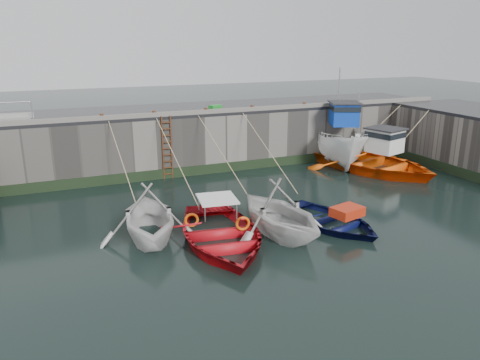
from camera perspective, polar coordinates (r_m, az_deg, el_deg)
name	(u,v)px	position (r m, az deg, el deg)	size (l,w,h in m)	color
ground	(299,248)	(16.13, 7.22, -8.28)	(120.00, 120.00, 0.00)	black
quay_back	(191,137)	(26.72, -6.05, 5.20)	(30.00, 5.00, 3.00)	slate
road_back	(190,109)	(26.45, -6.16, 8.56)	(30.00, 5.00, 0.16)	black
kerb_back	(203,112)	(24.21, -4.55, 8.28)	(30.00, 0.30, 0.20)	slate
algae_back	(205,169)	(24.65, -4.26, 1.29)	(30.00, 0.08, 0.50)	black
ladder	(167,148)	(23.75, -8.88, 3.88)	(0.51, 0.08, 3.20)	#3F1E0F
boat_near_white	(150,238)	(17.12, -10.94, -6.95)	(3.75, 4.34, 2.29)	silver
boat_near_white_rope	(127,198)	(21.58, -13.65, -2.10)	(0.04, 5.35, 3.10)	tan
boat_near_blue	(221,243)	(16.45, -2.36, -7.64)	(4.05, 5.67, 1.17)	#B70F18
boat_near_blue_rope	(178,196)	(21.36, -7.52, -1.95)	(0.04, 6.57, 3.10)	tan
boat_near_blacktrim	(279,234)	(17.16, 4.74, -6.62)	(3.86, 4.47, 2.36)	silver
boat_near_blacktrim_rope	(224,191)	(21.94, -1.94, -1.31)	(0.04, 6.69, 3.10)	tan
boat_near_navy	(330,225)	(18.24, 10.87, -5.43)	(3.17, 4.44, 0.92)	#0A0F3F
boat_near_navy_rope	(266,185)	(22.79, 3.22, -0.64)	(0.04, 6.65, 3.10)	tan
boat_far_white	(340,144)	(27.40, 12.10, 4.36)	(4.97, 7.24, 5.62)	white
boat_far_orange	(374,162)	(26.17, 15.97, 2.11)	(7.03, 8.40, 4.49)	#FF5C0D
fish_crate	(215,108)	(25.22, -3.04, 8.77)	(0.64, 0.39, 0.31)	#1A9227
railing	(15,117)	(24.14, -25.72, 6.92)	(1.60, 1.05, 1.00)	#A5A8AD
bollard_a	(102,117)	(23.26, -16.51, 7.41)	(0.18, 0.18, 0.28)	#3F1E0F
bollard_b	(154,114)	(23.65, -10.45, 7.96)	(0.18, 0.18, 0.28)	#3F1E0F
bollard_c	(206,111)	(24.36, -4.18, 8.44)	(0.18, 0.18, 0.28)	#3F1E0F
bollard_d	(252,108)	(25.29, 1.48, 8.78)	(0.18, 0.18, 0.28)	#3F1E0F
bollard_e	(304,105)	(26.75, 7.83, 9.07)	(0.18, 0.18, 0.28)	#3F1E0F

